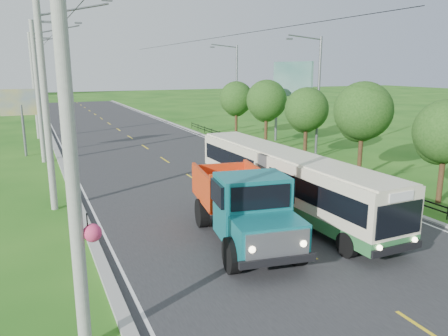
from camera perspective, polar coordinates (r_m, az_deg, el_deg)
ground at (r=17.32m, az=9.87°, el=-10.32°), size 240.00×240.00×0.00m
road at (r=34.98m, az=-8.67°, el=1.66°), size 14.00×120.00×0.02m
curb_left at (r=33.82m, az=-20.49°, el=0.70°), size 0.40×120.00×0.15m
curb_right at (r=37.47m, az=1.92°, el=2.61°), size 0.30×120.00×0.10m
edge_line_left at (r=33.86m, az=-19.56°, el=0.69°), size 0.12×120.00×0.00m
edge_line_right at (r=37.26m, az=1.23°, el=2.52°), size 0.12×120.00×0.00m
centre_dash at (r=17.31m, az=9.87°, el=-10.26°), size 0.12×2.20×0.00m
railing_right at (r=32.68m, az=7.89°, el=1.40°), size 0.04×40.00×0.60m
pole_nearest at (r=10.29m, az=-19.10°, el=1.84°), size 3.51×0.44×10.00m
pole_near at (r=22.17m, az=-22.20°, el=7.63°), size 3.51×0.32×10.00m
pole_mid at (r=34.14m, az=-23.08°, el=9.12°), size 3.51×0.32×10.00m
pole_far at (r=46.13m, az=-23.51°, el=9.83°), size 3.51×0.32×10.00m
tree_second at (r=24.52m, az=26.82°, el=3.91°), size 3.18×3.26×5.30m
tree_third at (r=28.59m, az=17.59°, el=6.75°), size 3.60×3.62×6.00m
tree_fourth at (r=33.32m, az=10.67°, el=7.24°), size 3.24×3.31×5.40m
tree_fifth at (r=38.36m, az=5.54°, el=8.54°), size 3.48×3.52×5.80m
tree_back at (r=43.67m, az=1.60°, el=8.86°), size 3.30×3.36×5.50m
streetlight_mid at (r=33.56m, az=12.02°, el=9.48°), size 3.02×0.20×9.07m
streetlight_far at (r=45.62m, az=1.49°, el=10.61°), size 3.02×0.20×9.07m
planter_near at (r=26.82m, az=18.06°, el=-1.71°), size 0.64×0.64×0.67m
planter_mid at (r=33.00m, az=8.78°, el=1.46°), size 0.64×0.64×0.67m
planter_far at (r=39.83m, az=2.53°, el=3.57°), size 0.64×0.64×0.67m
billboard_left at (r=37.21m, az=-24.96°, el=7.28°), size 3.00×0.20×5.20m
billboard_right at (r=39.42m, az=8.84°, el=10.73°), size 0.24×6.00×7.30m
bus at (r=21.44m, az=7.88°, el=-1.00°), size 2.66×14.37×2.76m
dump_truck at (r=17.14m, az=2.57°, el=-4.40°), size 3.67×7.37×2.97m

